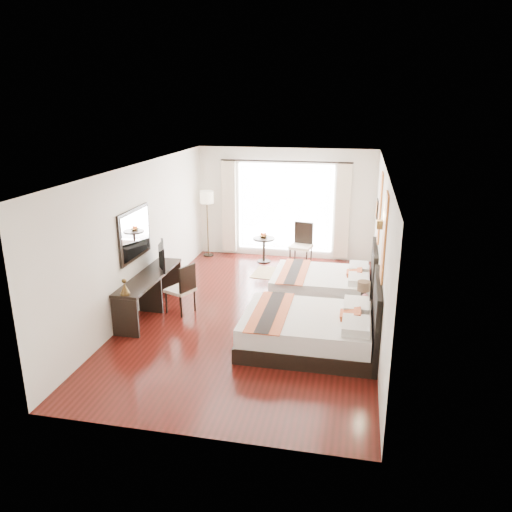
% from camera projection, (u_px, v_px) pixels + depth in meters
% --- Properties ---
extents(floor, '(4.50, 7.50, 0.01)m').
position_uv_depth(floor, '(255.00, 314.00, 9.60)').
color(floor, '#350E09').
rests_on(floor, ground).
extents(ceiling, '(4.50, 7.50, 0.02)m').
position_uv_depth(ceiling, '(255.00, 168.00, 8.76)').
color(ceiling, white).
rests_on(ceiling, wall_headboard).
extents(wall_headboard, '(0.01, 7.50, 2.80)m').
position_uv_depth(wall_headboard, '(380.00, 251.00, 8.74)').
color(wall_headboard, silver).
rests_on(wall_headboard, floor).
extents(wall_desk, '(0.01, 7.50, 2.80)m').
position_uv_depth(wall_desk, '(141.00, 237.00, 9.61)').
color(wall_desk, silver).
rests_on(wall_desk, floor).
extents(wall_window, '(4.50, 0.01, 2.80)m').
position_uv_depth(wall_window, '(285.00, 204.00, 12.68)').
color(wall_window, silver).
rests_on(wall_window, floor).
extents(wall_entry, '(4.50, 0.01, 2.80)m').
position_uv_depth(wall_entry, '(188.00, 332.00, 5.68)').
color(wall_entry, silver).
rests_on(wall_entry, floor).
extents(window_glass, '(2.40, 0.02, 2.20)m').
position_uv_depth(window_glass, '(285.00, 208.00, 12.69)').
color(window_glass, white).
rests_on(window_glass, wall_window).
extents(sheer_curtain, '(2.30, 0.02, 2.10)m').
position_uv_depth(sheer_curtain, '(285.00, 208.00, 12.64)').
color(sheer_curtain, white).
rests_on(sheer_curtain, wall_window).
extents(drape_left, '(0.35, 0.14, 2.35)m').
position_uv_depth(drape_left, '(229.00, 207.00, 12.88)').
color(drape_left, '#BCAE91').
rests_on(drape_left, floor).
extents(drape_right, '(0.35, 0.14, 2.35)m').
position_uv_depth(drape_right, '(343.00, 212.00, 12.32)').
color(drape_right, '#BCAE91').
rests_on(drape_right, floor).
extents(art_panel_near, '(0.03, 0.50, 1.35)m').
position_uv_depth(art_panel_near, '(384.00, 237.00, 7.51)').
color(art_panel_near, '#963215').
rests_on(art_panel_near, wall_headboard).
extents(art_panel_far, '(0.03, 0.50, 1.35)m').
position_uv_depth(art_panel_far, '(380.00, 208.00, 9.56)').
color(art_panel_far, '#963215').
rests_on(art_panel_far, wall_headboard).
extents(wall_sconce, '(0.10, 0.14, 0.14)m').
position_uv_depth(wall_sconce, '(380.00, 224.00, 8.41)').
color(wall_sconce, '#443318').
rests_on(wall_sconce, wall_headboard).
extents(mirror_frame, '(0.04, 1.25, 0.95)m').
position_uv_depth(mirror_frame, '(135.00, 234.00, 9.25)').
color(mirror_frame, black).
rests_on(mirror_frame, wall_desk).
extents(mirror_glass, '(0.01, 1.12, 0.82)m').
position_uv_depth(mirror_glass, '(136.00, 234.00, 9.24)').
color(mirror_glass, white).
rests_on(mirror_glass, mirror_frame).
extents(bed_near, '(2.20, 1.72, 1.24)m').
position_uv_depth(bed_near, '(313.00, 329.00, 8.20)').
color(bed_near, black).
rests_on(bed_near, floor).
extents(bed_far, '(2.08, 1.62, 1.17)m').
position_uv_depth(bed_far, '(326.00, 285.00, 10.24)').
color(bed_far, black).
rests_on(bed_far, floor).
extents(nightstand, '(0.38, 0.47, 0.45)m').
position_uv_depth(nightstand, '(363.00, 316.00, 8.95)').
color(nightstand, black).
rests_on(nightstand, floor).
extents(table_lamp, '(0.23, 0.23, 0.36)m').
position_uv_depth(table_lamp, '(364.00, 287.00, 8.85)').
color(table_lamp, black).
rests_on(table_lamp, nightstand).
extents(vase, '(0.14, 0.14, 0.13)m').
position_uv_depth(vase, '(365.00, 301.00, 8.74)').
color(vase, black).
rests_on(vase, nightstand).
extents(console_desk, '(0.50, 2.20, 0.76)m').
position_uv_depth(console_desk, '(150.00, 294.00, 9.55)').
color(console_desk, black).
rests_on(console_desk, floor).
extents(television, '(0.44, 0.82, 0.49)m').
position_uv_depth(television, '(159.00, 256.00, 9.80)').
color(television, black).
rests_on(television, console_desk).
extents(bronze_figurine, '(0.18, 0.18, 0.25)m').
position_uv_depth(bronze_figurine, '(125.00, 288.00, 8.47)').
color(bronze_figurine, '#443318').
rests_on(bronze_figurine, console_desk).
extents(desk_chair, '(0.59, 0.59, 0.98)m').
position_uv_depth(desk_chair, '(181.00, 298.00, 9.57)').
color(desk_chair, beige).
rests_on(desk_chair, floor).
extents(floor_lamp, '(0.34, 0.34, 1.71)m').
position_uv_depth(floor_lamp, '(207.00, 202.00, 12.71)').
color(floor_lamp, black).
rests_on(floor_lamp, floor).
extents(side_table, '(0.55, 0.55, 0.63)m').
position_uv_depth(side_table, '(264.00, 250.00, 12.55)').
color(side_table, black).
rests_on(side_table, floor).
extents(fruit_bowl, '(0.22, 0.22, 0.05)m').
position_uv_depth(fruit_bowl, '(263.00, 236.00, 12.48)').
color(fruit_bowl, '#4C321B').
rests_on(fruit_bowl, side_table).
extents(window_chair, '(0.57, 0.57, 1.07)m').
position_uv_depth(window_chair, '(301.00, 253.00, 12.25)').
color(window_chair, beige).
rests_on(window_chair, floor).
extents(jute_rug, '(1.38, 0.99, 0.01)m').
position_uv_depth(jute_rug, '(281.00, 274.00, 11.75)').
color(jute_rug, tan).
rests_on(jute_rug, floor).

